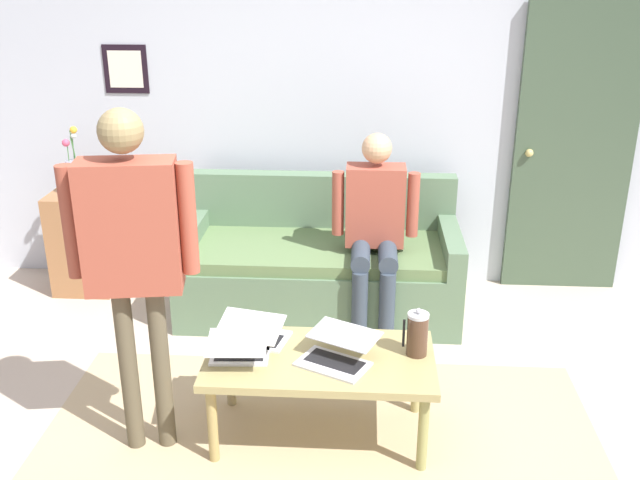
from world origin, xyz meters
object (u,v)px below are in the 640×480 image
(interior_door, at_px, (573,152))
(couch, at_px, (320,267))
(side_shelf, at_px, (83,243))
(coffee_table, at_px, (320,366))
(laptop_left, at_px, (337,354))
(laptop_right, at_px, (239,350))
(person_standing, at_px, (132,243))
(french_press, at_px, (417,334))
(person_seated, at_px, (375,222))
(laptop_center, at_px, (254,334))
(flower_vase, at_px, (74,172))

(interior_door, distance_m, couch, 1.95)
(side_shelf, bearing_deg, coffee_table, 138.35)
(coffee_table, relative_size, laptop_left, 2.56)
(couch, relative_size, laptop_right, 5.40)
(person_standing, bearing_deg, interior_door, -140.48)
(laptop_right, relative_size, french_press, 1.36)
(coffee_table, xyz_separation_m, person_seated, (-0.27, -1.22, 0.32))
(coffee_table, xyz_separation_m, laptop_left, (-0.09, 0.04, 0.09))
(coffee_table, xyz_separation_m, laptop_center, (0.35, -0.13, 0.09))
(side_shelf, xyz_separation_m, person_seated, (-2.09, 0.40, 0.36))
(laptop_left, xyz_separation_m, flower_vase, (1.90, -1.66, 0.40))
(interior_door, relative_size, flower_vase, 4.19)
(french_press, relative_size, person_seated, 0.20)
(laptop_left, distance_m, flower_vase, 2.55)
(flower_vase, bearing_deg, couch, 174.27)
(laptop_right, bearing_deg, flower_vase, -49.28)
(person_standing, bearing_deg, flower_vase, -60.79)
(couch, relative_size, laptop_center, 4.88)
(couch, distance_m, french_press, 1.52)
(person_seated, bearing_deg, side_shelf, -10.81)
(laptop_center, height_order, french_press, french_press)
(couch, bearing_deg, laptop_center, 79.04)
(couch, relative_size, french_press, 7.36)
(couch, xyz_separation_m, french_press, (-0.57, 1.39, 0.26))
(laptop_center, bearing_deg, laptop_left, 158.54)
(interior_door, bearing_deg, person_standing, 39.52)
(person_seated, bearing_deg, laptop_right, 62.10)
(laptop_right, relative_size, person_standing, 0.20)
(interior_door, distance_m, side_shelf, 3.55)
(laptop_center, bearing_deg, laptop_right, 74.59)
(couch, distance_m, laptop_right, 1.52)
(side_shelf, bearing_deg, couch, 174.27)
(laptop_left, bearing_deg, person_seated, -98.39)
(interior_door, relative_size, laptop_center, 5.38)
(couch, bearing_deg, flower_vase, -5.73)
(laptop_left, bearing_deg, flower_vase, -41.02)
(coffee_table, distance_m, laptop_left, 0.13)
(person_standing, bearing_deg, laptop_left, -174.38)
(laptop_center, bearing_deg, couch, -100.96)
(coffee_table, relative_size, laptop_center, 2.96)
(interior_door, xyz_separation_m, coffee_table, (1.65, 1.93, -0.62))
(coffee_table, distance_m, french_press, 0.51)
(laptop_center, distance_m, side_shelf, 2.10)
(interior_door, bearing_deg, french_press, 57.81)
(coffee_table, bearing_deg, laptop_center, -20.89)
(flower_vase, distance_m, person_standing, 2.01)
(person_seated, bearing_deg, french_press, 99.94)
(french_press, bearing_deg, coffee_table, 6.90)
(interior_door, height_order, side_shelf, interior_door)
(laptop_left, distance_m, laptop_center, 0.46)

